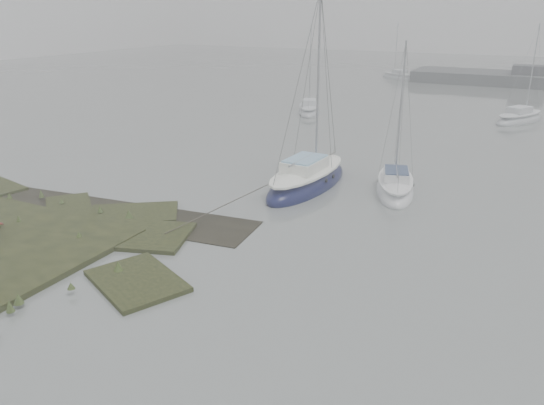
{
  "coord_description": "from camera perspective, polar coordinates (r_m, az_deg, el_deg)",
  "views": [
    {
      "loc": [
        12.13,
        -12.9,
        8.95
      ],
      "look_at": [
        3.2,
        4.53,
        1.8
      ],
      "focal_mm": 35.0,
      "sensor_mm": 36.0,
      "label": 1
    }
  ],
  "objects": [
    {
      "name": "ground",
      "position": [
        45.47,
        11.22,
        8.32
      ],
      "size": [
        160.0,
        160.0,
        0.0
      ],
      "primitive_type": "plane",
      "color": "slate",
      "rests_on": "ground"
    },
    {
      "name": "sailboat_main",
      "position": [
        28.4,
        3.8,
        2.35
      ],
      "size": [
        2.95,
        7.78,
        10.79
      ],
      "rotation": [
        0.0,
        0.0,
        -0.06
      ],
      "color": "#0D1139",
      "rests_on": "ground"
    },
    {
      "name": "sailboat_white",
      "position": [
        28.36,
        13.09,
        1.66
      ],
      "size": [
        3.45,
        6.07,
        8.15
      ],
      "rotation": [
        0.0,
        0.0,
        0.29
      ],
      "color": "silver",
      "rests_on": "ground"
    },
    {
      "name": "sailboat_far_a",
      "position": [
        49.67,
        4.0,
        9.91
      ],
      "size": [
        3.84,
        5.98,
        8.04
      ],
      "rotation": [
        0.0,
        0.0,
        0.38
      ],
      "color": "#B0B4BA",
      "rests_on": "ground"
    },
    {
      "name": "sailboat_far_b",
      "position": [
        49.84,
        25.07,
        8.15
      ],
      "size": [
        4.47,
        6.3,
        8.53
      ],
      "rotation": [
        0.0,
        0.0,
        -0.46
      ],
      "color": "#A7AAB0",
      "rests_on": "ground"
    },
    {
      "name": "sailboat_far_c",
      "position": [
        76.65,
        13.41,
        13.0
      ],
      "size": [
        5.75,
        4.32,
        7.86
      ],
      "rotation": [
        0.0,
        0.0,
        1.06
      ],
      "color": "#B1B6BC",
      "rests_on": "ground"
    }
  ]
}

